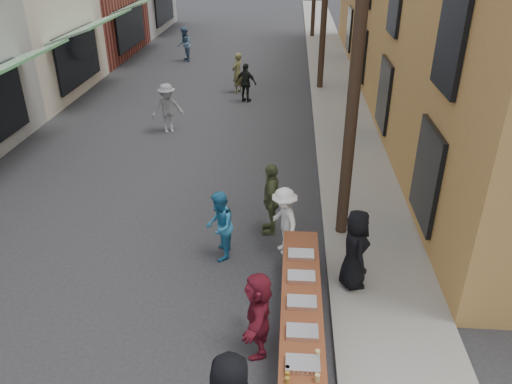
# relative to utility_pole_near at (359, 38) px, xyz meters

# --- Properties ---
(ground) EXTENTS (120.00, 120.00, 0.00)m
(ground) POSITION_rel_utility_pole_near_xyz_m (-4.30, -3.00, -4.50)
(ground) COLOR #28282B
(ground) RESTS_ON ground
(sidewalk) EXTENTS (2.20, 60.00, 0.10)m
(sidewalk) POSITION_rel_utility_pole_near_xyz_m (0.70, 12.00, -4.45)
(sidewalk) COLOR gray
(sidewalk) RESTS_ON ground
(utility_pole_near) EXTENTS (0.26, 0.26, 9.00)m
(utility_pole_near) POSITION_rel_utility_pole_near_xyz_m (0.00, 0.00, 0.00)
(utility_pole_near) COLOR #2D2116
(utility_pole_near) RESTS_ON ground
(serving_table) EXTENTS (0.70, 4.00, 0.75)m
(serving_table) POSITION_rel_utility_pole_near_xyz_m (-0.98, -3.14, -3.79)
(serving_table) COLOR brown
(serving_table) RESTS_ON ground
(catering_tray_sausage) EXTENTS (0.50, 0.33, 0.08)m
(catering_tray_sausage) POSITION_rel_utility_pole_near_xyz_m (-0.98, -4.79, -3.71)
(catering_tray_sausage) COLOR maroon
(catering_tray_sausage) RESTS_ON serving_table
(catering_tray_foil_b) EXTENTS (0.50, 0.33, 0.08)m
(catering_tray_foil_b) POSITION_rel_utility_pole_near_xyz_m (-0.98, -4.14, -3.71)
(catering_tray_foil_b) COLOR #B2B2B7
(catering_tray_foil_b) RESTS_ON serving_table
(catering_tray_buns) EXTENTS (0.50, 0.33, 0.08)m
(catering_tray_buns) POSITION_rel_utility_pole_near_xyz_m (-0.98, -3.44, -3.71)
(catering_tray_buns) COLOR tan
(catering_tray_buns) RESTS_ON serving_table
(catering_tray_foil_d) EXTENTS (0.50, 0.33, 0.08)m
(catering_tray_foil_d) POSITION_rel_utility_pole_near_xyz_m (-0.98, -2.74, -3.71)
(catering_tray_foil_d) COLOR #B2B2B7
(catering_tray_foil_d) RESTS_ON serving_table
(catering_tray_buns_end) EXTENTS (0.50, 0.33, 0.08)m
(catering_tray_buns_end) POSITION_rel_utility_pole_near_xyz_m (-0.98, -2.04, -3.71)
(catering_tray_buns_end) COLOR tan
(catering_tray_buns_end) RESTS_ON serving_table
(condiment_jar_a) EXTENTS (0.07, 0.07, 0.08)m
(condiment_jar_a) POSITION_rel_utility_pole_near_xyz_m (-1.20, -5.09, -3.71)
(condiment_jar_a) COLOR #A57F26
(condiment_jar_a) RESTS_ON serving_table
(condiment_jar_b) EXTENTS (0.07, 0.07, 0.08)m
(condiment_jar_b) POSITION_rel_utility_pole_near_xyz_m (-1.20, -4.99, -3.71)
(condiment_jar_b) COLOR #A57F26
(condiment_jar_b) RESTS_ON serving_table
(condiment_jar_c) EXTENTS (0.07, 0.07, 0.08)m
(condiment_jar_c) POSITION_rel_utility_pole_near_xyz_m (-1.20, -4.89, -3.71)
(condiment_jar_c) COLOR #A57F26
(condiment_jar_c) RESTS_ON serving_table
(cup_stack) EXTENTS (0.08, 0.08, 0.12)m
(cup_stack) POSITION_rel_utility_pole_near_xyz_m (-0.78, -5.04, -3.69)
(cup_stack) COLOR tan
(cup_stack) RESTS_ON serving_table
(guest_front_c) EXTENTS (0.62, 0.79, 1.57)m
(guest_front_c) POSITION_rel_utility_pole_near_xyz_m (-2.70, -1.11, -3.71)
(guest_front_c) COLOR teal
(guest_front_c) RESTS_ON ground
(guest_front_d) EXTENTS (0.93, 1.15, 1.55)m
(guest_front_d) POSITION_rel_utility_pole_near_xyz_m (-1.34, -0.79, -3.72)
(guest_front_d) COLOR white
(guest_front_d) RESTS_ON ground
(guest_front_e) EXTENTS (0.44, 1.04, 1.76)m
(guest_front_e) POSITION_rel_utility_pole_near_xyz_m (-1.65, 0.01, -3.62)
(guest_front_e) COLOR #525E36
(guest_front_e) RESTS_ON ground
(guest_queue_back) EXTENTS (0.51, 1.46, 1.56)m
(guest_queue_back) POSITION_rel_utility_pole_near_xyz_m (-1.70, -3.76, -3.72)
(guest_queue_back) COLOR maroon
(guest_queue_back) RESTS_ON ground
(server) EXTENTS (0.65, 0.89, 1.66)m
(server) POSITION_rel_utility_pole_near_xyz_m (0.05, -1.98, -3.57)
(server) COLOR black
(server) RESTS_ON sidewalk
(passerby_left) EXTENTS (1.28, 1.05, 1.73)m
(passerby_left) POSITION_rel_utility_pole_near_xyz_m (-5.53, 6.30, -3.64)
(passerby_left) COLOR gray
(passerby_left) RESTS_ON ground
(passerby_mid) EXTENTS (1.00, 0.73, 1.58)m
(passerby_mid) POSITION_rel_utility_pole_near_xyz_m (-3.12, 9.96, -3.71)
(passerby_mid) COLOR black
(passerby_mid) RESTS_ON ground
(passerby_right) EXTENTS (0.64, 0.74, 1.71)m
(passerby_right) POSITION_rel_utility_pole_near_xyz_m (-3.61, 11.25, -3.64)
(passerby_right) COLOR brown
(passerby_right) RESTS_ON ground
(passerby_far) EXTENTS (0.84, 0.98, 1.78)m
(passerby_far) POSITION_rel_utility_pole_near_xyz_m (-7.03, 16.80, -3.61)
(passerby_far) COLOR #486A8D
(passerby_far) RESTS_ON ground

